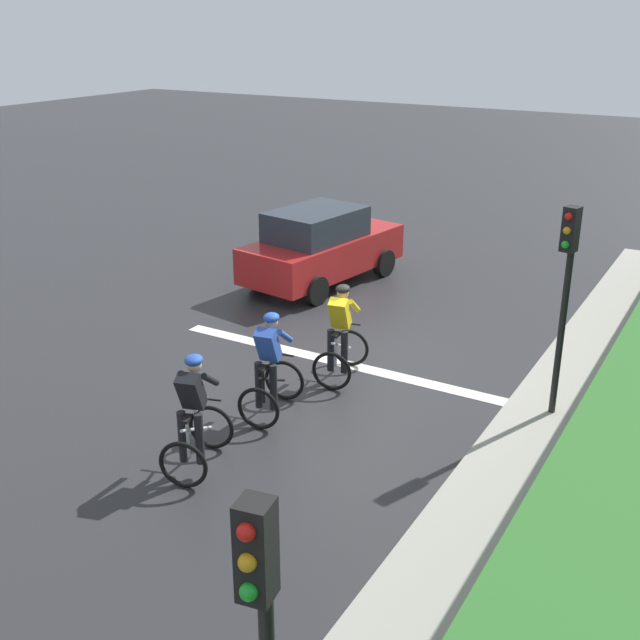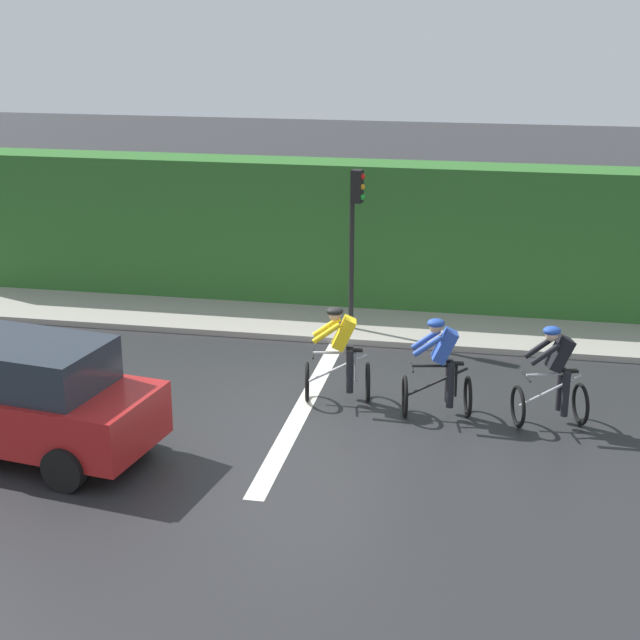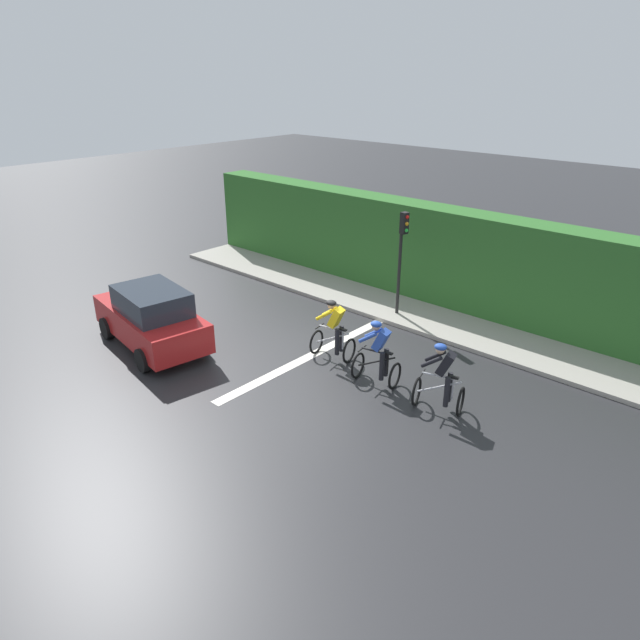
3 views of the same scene
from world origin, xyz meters
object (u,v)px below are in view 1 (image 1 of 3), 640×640
(cyclist_second, at_px, (270,368))
(traffic_light_near_crossing, at_px, (565,283))
(car_red, at_px, (321,246))
(cyclist_mid, at_px, (341,335))
(cyclist_lead, at_px, (195,417))

(cyclist_second, height_order, traffic_light_near_crossing, traffic_light_near_crossing)
(car_red, bearing_deg, cyclist_mid, 123.83)
(traffic_light_near_crossing, bearing_deg, cyclist_mid, 5.41)
(cyclist_mid, bearing_deg, car_red, -56.17)
(cyclist_mid, bearing_deg, traffic_light_near_crossing, -174.59)
(cyclist_lead, bearing_deg, cyclist_mid, -95.27)
(traffic_light_near_crossing, bearing_deg, cyclist_lead, 45.01)
(cyclist_lead, relative_size, car_red, 0.38)
(cyclist_second, bearing_deg, traffic_light_near_crossing, -151.96)
(cyclist_lead, distance_m, traffic_light_near_crossing, 5.56)
(cyclist_lead, distance_m, car_red, 8.10)
(cyclist_lead, xyz_separation_m, cyclist_second, (-0.02, -1.79, 0.00))
(cyclist_lead, height_order, cyclist_second, same)
(cyclist_mid, xyz_separation_m, car_red, (2.84, -4.23, 0.08))
(cyclist_lead, bearing_deg, car_red, -71.91)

